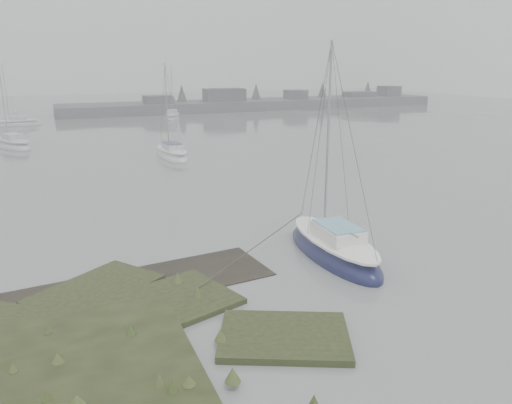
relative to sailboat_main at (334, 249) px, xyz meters
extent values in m
plane|color=slate|center=(-4.91, 25.75, -0.27)|extent=(160.00, 160.00, 0.00)
cube|color=#4C4F51|center=(21.09, 57.75, 0.33)|extent=(60.00, 8.00, 1.60)
cube|color=#424247|center=(5.09, 56.75, 1.13)|extent=(4.00, 3.00, 2.20)
cube|color=#424247|center=(15.09, 56.75, 1.53)|extent=(6.00, 3.00, 3.00)
cube|color=#424247|center=(27.09, 56.75, 1.28)|extent=(3.00, 3.00, 2.50)
cube|color=#424247|center=(39.09, 56.75, 1.03)|extent=(5.00, 3.00, 2.00)
cube|color=#424247|center=(45.09, 56.75, 1.43)|extent=(3.00, 3.00, 2.80)
cone|color=#384238|center=(9.09, 58.75, 1.93)|extent=(2.00, 2.00, 3.50)
cone|color=#384238|center=(21.09, 58.75, 1.93)|extent=(2.00, 2.00, 3.50)
cone|color=#384238|center=(33.09, 58.75, 1.93)|extent=(2.00, 2.00, 3.50)
cone|color=#384238|center=(42.09, 58.75, 1.93)|extent=(2.00, 2.00, 3.50)
ellipsoid|color=#0F1339|center=(0.00, 0.01, -0.16)|extent=(2.23, 6.24, 1.50)
ellipsoid|color=white|center=(0.00, 0.01, 0.44)|extent=(1.80, 5.43, 0.42)
cube|color=white|center=(-0.01, -0.25, 0.81)|extent=(1.39, 2.16, 0.44)
cube|color=#6FA9C1|center=(-0.01, -0.25, 1.05)|extent=(1.30, 1.98, 0.07)
cylinder|color=#939399|center=(0.03, 0.81, 4.27)|extent=(0.10, 0.10, 7.06)
cylinder|color=#939399|center=(-0.01, -0.43, 1.05)|extent=(0.16, 2.47, 0.08)
ellipsoid|color=white|center=(-1.08, 22.52, -0.18)|extent=(2.32, 5.65, 1.34)
ellipsoid|color=silver|center=(-1.08, 22.52, 0.36)|extent=(1.89, 4.92, 0.38)
cube|color=silver|center=(-1.05, 22.28, 0.69)|extent=(1.35, 1.99, 0.39)
cube|color=navy|center=(-1.05, 22.28, 0.91)|extent=(1.26, 1.83, 0.06)
cylinder|color=#939399|center=(-1.14, 23.22, 3.78)|extent=(0.09, 0.09, 6.30)
cylinder|color=#939399|center=(-1.04, 22.13, 0.91)|extent=(0.28, 2.20, 0.07)
ellipsoid|color=silver|center=(-12.85, 32.45, -0.17)|extent=(4.11, 6.02, 1.40)
ellipsoid|color=silver|center=(-12.85, 32.45, 0.39)|extent=(3.46, 5.19, 0.39)
cube|color=silver|center=(-12.74, 32.22, 0.73)|extent=(1.94, 2.31, 0.41)
cube|color=#AAAEB6|center=(-12.74, 32.22, 0.96)|extent=(1.80, 2.12, 0.07)
cylinder|color=#939399|center=(-13.15, 33.12, 3.96)|extent=(0.09, 0.09, 6.58)
cylinder|color=#939399|center=(-12.67, 32.07, 0.96)|extent=(1.02, 2.12, 0.07)
ellipsoid|color=#B5B9BF|center=(5.29, 48.96, -0.18)|extent=(3.38, 5.68, 1.31)
ellipsoid|color=silver|center=(5.29, 48.96, 0.35)|extent=(2.82, 4.91, 0.37)
cube|color=silver|center=(5.22, 48.74, 0.67)|extent=(1.68, 2.12, 0.39)
cube|color=silver|center=(5.22, 48.74, 0.89)|extent=(1.56, 1.95, 0.06)
cylinder|color=#939399|center=(5.51, 49.62, 3.70)|extent=(0.08, 0.08, 6.17)
cylinder|color=#939399|center=(5.17, 48.59, 0.89)|extent=(0.74, 2.07, 0.07)
ellipsoid|color=#A1A5AA|center=(-13.18, 48.57, -0.18)|extent=(5.37, 1.90, 1.29)
ellipsoid|color=white|center=(-13.18, 48.57, 0.34)|extent=(4.67, 1.53, 0.36)
cube|color=white|center=(-12.95, 48.58, 0.66)|extent=(1.86, 1.19, 0.38)
cube|color=silver|center=(-12.95, 48.58, 0.87)|extent=(1.70, 1.11, 0.06)
cylinder|color=#939399|center=(-13.86, 48.55, 3.64)|extent=(0.08, 0.08, 6.08)
cylinder|color=#939399|center=(-12.80, 48.58, 0.87)|extent=(2.13, 0.13, 0.07)
camera|label=1|loc=(-9.75, -15.61, 7.09)|focal=35.00mm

